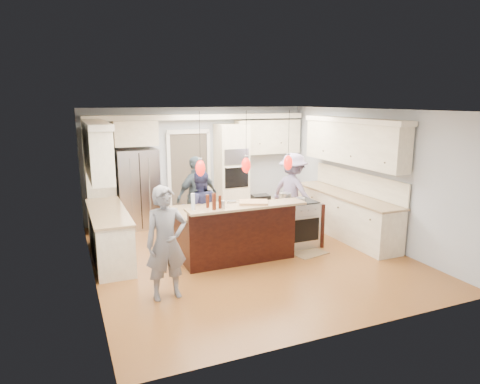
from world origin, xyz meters
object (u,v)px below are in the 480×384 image
object	(u,v)px
refrigerator	(138,189)
island_range	(297,223)
person_far_left	(200,209)
kitchen_island	(234,231)
person_bar_end	(166,243)

from	to	relation	value
refrigerator	island_range	bearing A→B (deg)	-42.59
refrigerator	person_far_left	distance (m)	2.01
kitchen_island	person_far_left	distance (m)	0.92
island_range	person_bar_end	xyz separation A→B (m)	(-2.95, -1.30, 0.39)
kitchen_island	person_bar_end	distance (m)	2.01
refrigerator	person_bar_end	world-z (taller)	refrigerator
refrigerator	kitchen_island	distance (m)	2.91
island_range	kitchen_island	bearing A→B (deg)	-176.89
person_bar_end	person_far_left	xyz separation A→B (m)	(1.14, 2.01, -0.08)
person_bar_end	island_range	bearing A→B (deg)	20.82
kitchen_island	person_bar_end	bearing A→B (deg)	-141.54
kitchen_island	person_bar_end	size ratio (longest dim) A/B	1.24
refrigerator	person_far_left	world-z (taller)	refrigerator
refrigerator	person_bar_end	bearing A→B (deg)	-93.63
person_bar_end	refrigerator	bearing A→B (deg)	83.36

